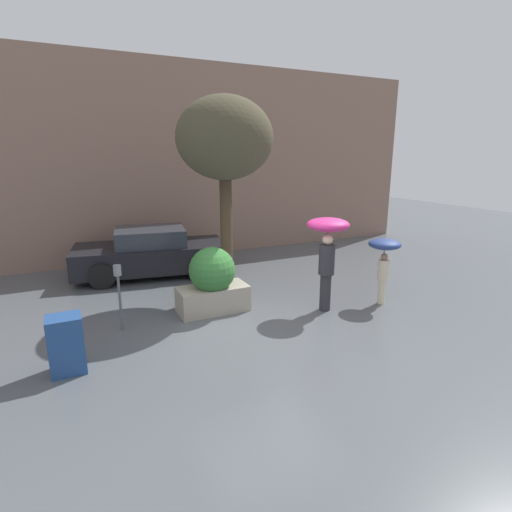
# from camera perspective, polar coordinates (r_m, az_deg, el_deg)

# --- Properties ---
(ground_plane) EXTENTS (40.00, 40.00, 0.00)m
(ground_plane) POSITION_cam_1_polar(r_m,az_deg,el_deg) (7.59, 1.18, -10.94)
(ground_plane) COLOR #51565B
(building_facade) EXTENTS (18.00, 0.30, 6.00)m
(building_facade) POSITION_cam_1_polar(r_m,az_deg,el_deg) (12.99, -12.21, 12.97)
(building_facade) COLOR #8C6B5B
(building_facade) RESTS_ON ground
(planter_box) EXTENTS (1.47, 0.97, 1.39)m
(planter_box) POSITION_cam_1_polar(r_m,az_deg,el_deg) (8.41, -6.24, -3.60)
(planter_box) COLOR #9E9384
(planter_box) RESTS_ON ground
(person_adult) EXTENTS (0.89, 0.89, 1.97)m
(person_adult) POSITION_cam_1_polar(r_m,az_deg,el_deg) (8.43, 10.17, 2.17)
(person_adult) COLOR #2D2D33
(person_adult) RESTS_ON ground
(person_child) EXTENTS (0.70, 0.70, 1.45)m
(person_child) POSITION_cam_1_polar(r_m,az_deg,el_deg) (9.16, 17.84, 0.37)
(person_child) COLOR beige
(person_child) RESTS_ON ground
(parked_car_near) EXTENTS (4.24, 2.46, 1.30)m
(parked_car_near) POSITION_cam_1_polar(r_m,az_deg,el_deg) (11.31, -14.72, 0.42)
(parked_car_near) COLOR black
(parked_car_near) RESTS_ON ground
(street_tree) EXTENTS (2.14, 2.14, 4.49)m
(street_tree) POSITION_cam_1_polar(r_m,az_deg,el_deg) (9.11, -4.50, 16.11)
(street_tree) COLOR #423323
(street_tree) RESTS_ON ground
(parking_meter) EXTENTS (0.14, 0.14, 1.27)m
(parking_meter) POSITION_cam_1_polar(r_m,az_deg,el_deg) (7.82, -19.05, -3.77)
(parking_meter) COLOR #595B60
(parking_meter) RESTS_ON ground
(newspaper_box) EXTENTS (0.50, 0.44, 0.90)m
(newspaper_box) POSITION_cam_1_polar(r_m,az_deg,el_deg) (6.81, -25.46, -11.33)
(newspaper_box) COLOR navy
(newspaper_box) RESTS_ON ground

